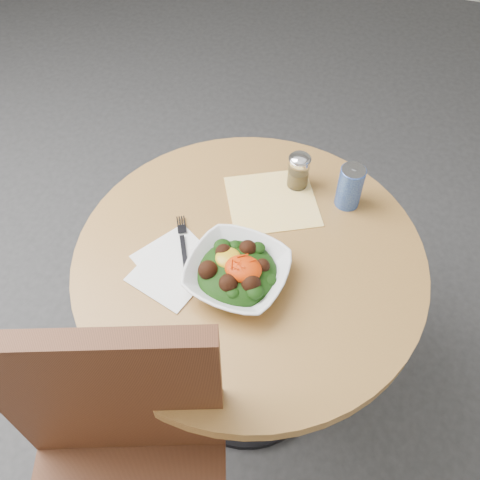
{
  "coord_description": "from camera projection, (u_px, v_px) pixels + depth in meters",
  "views": [
    {
      "loc": [
        0.21,
        -0.77,
        1.85
      ],
      "look_at": [
        -0.02,
        -0.0,
        0.81
      ],
      "focal_mm": 40.0,
      "sensor_mm": 36.0,
      "label": 1
    }
  ],
  "objects": [
    {
      "name": "ground",
      "position": [
        247.0,
        377.0,
        1.95
      ],
      "size": [
        6.0,
        6.0,
        0.0
      ],
      "primitive_type": "plane",
      "color": "#2D2D2F",
      "rests_on": "ground"
    },
    {
      "name": "table",
      "position": [
        249.0,
        297.0,
        1.51
      ],
      "size": [
        0.9,
        0.9,
        0.75
      ],
      "color": "black",
      "rests_on": "ground"
    },
    {
      "name": "chair",
      "position": [
        123.0,
        479.0,
        1.19
      ],
      "size": [
        0.58,
        0.58,
        1.03
      ],
      "color": "#512916",
      "rests_on": "ground"
    },
    {
      "name": "cloth_napkin",
      "position": [
        272.0,
        201.0,
        1.47
      ],
      "size": [
        0.31,
        0.3,
        0.0
      ],
      "primitive_type": "cube",
      "rotation": [
        0.0,
        0.0,
        0.46
      ],
      "color": "#FFAE0D",
      "rests_on": "table"
    },
    {
      "name": "paper_napkins",
      "position": [
        173.0,
        266.0,
        1.33
      ],
      "size": [
        0.23,
        0.26,
        0.0
      ],
      "color": "white",
      "rests_on": "table"
    },
    {
      "name": "salad_bowl",
      "position": [
        237.0,
        272.0,
        1.29
      ],
      "size": [
        0.27,
        0.27,
        0.09
      ],
      "color": "white",
      "rests_on": "table"
    },
    {
      "name": "fork",
      "position": [
        183.0,
        241.0,
        1.38
      ],
      "size": [
        0.1,
        0.17,
        0.0
      ],
      "color": "black",
      "rests_on": "table"
    },
    {
      "name": "spice_shaker",
      "position": [
        299.0,
        171.0,
        1.47
      ],
      "size": [
        0.06,
        0.06,
        0.11
      ],
      "color": "silver",
      "rests_on": "table"
    },
    {
      "name": "beverage_can",
      "position": [
        350.0,
        187.0,
        1.42
      ],
      "size": [
        0.07,
        0.07,
        0.13
      ],
      "color": "#0D2093",
      "rests_on": "table"
    }
  ]
}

